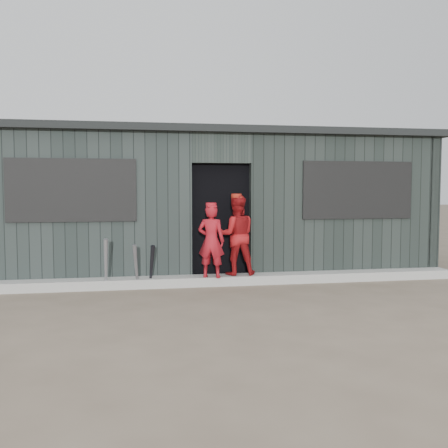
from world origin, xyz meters
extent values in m
plane|color=brown|center=(0.00, 0.00, 0.00)|extent=(80.00, 80.00, 0.00)
cube|color=#999994|center=(0.00, 1.82, 0.07)|extent=(8.00, 0.36, 0.15)
cone|color=gray|center=(-1.88, 1.64, 0.41)|extent=(0.09, 0.30, 0.82)
cone|color=slate|center=(-1.42, 1.62, 0.36)|extent=(0.13, 0.29, 0.72)
cone|color=black|center=(-1.18, 1.71, 0.35)|extent=(0.13, 0.28, 0.70)
imported|color=maroon|center=(-0.23, 1.67, 0.74)|extent=(0.50, 0.42, 1.18)
imported|color=maroon|center=(0.22, 1.87, 0.81)|extent=(0.67, 0.54, 1.32)
imported|color=#ABABAB|center=(0.20, 2.31, 0.54)|extent=(0.55, 0.38, 1.09)
cube|color=black|center=(0.00, 3.50, 1.20)|extent=(7.60, 2.70, 2.20)
cube|color=#29312F|center=(-2.25, 2.10, 1.25)|extent=(3.50, 0.20, 2.50)
cube|color=#252C29|center=(2.25, 2.10, 1.25)|extent=(3.50, 0.20, 2.50)
cube|color=#2B332F|center=(0.00, 2.10, 2.25)|extent=(1.00, 0.20, 0.50)
cube|color=#2A3230|center=(3.90, 3.50, 1.25)|extent=(0.20, 3.00, 2.50)
cube|color=#29312F|center=(0.00, 4.90, 1.25)|extent=(8.00, 0.20, 2.50)
cube|color=black|center=(0.00, 3.50, 2.56)|extent=(8.30, 3.30, 0.12)
cube|color=black|center=(-2.40, 1.98, 1.55)|extent=(2.00, 0.04, 1.00)
cube|color=black|center=(2.40, 1.98, 1.55)|extent=(2.00, 0.04, 1.00)
cube|color=black|center=(-0.15, 2.65, 1.35)|extent=(0.24, 0.24, 0.90)
cube|color=black|center=(0.08, 2.52, 1.30)|extent=(0.26, 0.23, 0.91)
camera|label=1|loc=(-1.42, -6.17, 1.57)|focal=40.00mm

